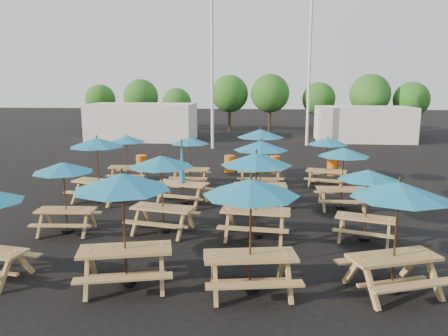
# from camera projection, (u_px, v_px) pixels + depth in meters

# --- Properties ---
(ground) EXTENTS (120.00, 120.00, 0.00)m
(ground) POSITION_uv_depth(u_px,v_px,m) (220.00, 206.00, 15.83)
(ground) COLOR black
(ground) RESTS_ON ground
(picnic_unit_1) EXTENTS (1.87, 1.87, 2.15)m
(picnic_unit_1) POSITION_uv_depth(u_px,v_px,m) (63.00, 172.00, 12.64)
(picnic_unit_1) COLOR #A58549
(picnic_unit_1) RESTS_ON ground
(picnic_unit_2) EXTENTS (2.37, 2.37, 2.44)m
(picnic_unit_2) POSITION_uv_depth(u_px,v_px,m) (97.00, 147.00, 15.93)
(picnic_unit_2) COLOR #A58549
(picnic_unit_2) RESTS_ON ground
(picnic_unit_3) EXTENTS (1.88, 1.88, 2.11)m
(picnic_unit_3) POSITION_uv_depth(u_px,v_px,m) (127.00, 142.00, 19.29)
(picnic_unit_3) COLOR #A58549
(picnic_unit_3) RESTS_ON ground
(picnic_unit_4) EXTENTS (2.49, 2.49, 2.54)m
(picnic_unit_4) POSITION_uv_depth(u_px,v_px,m) (122.00, 189.00, 9.20)
(picnic_unit_4) COLOR #A58549
(picnic_unit_4) RESTS_ON ground
(picnic_unit_5) EXTENTS (2.22, 2.22, 2.34)m
(picnic_unit_5) POSITION_uv_depth(u_px,v_px,m) (162.00, 167.00, 12.64)
(picnic_unit_5) COLOR #A58549
(picnic_unit_5) RESTS_ON ground
(picnic_unit_6) EXTENTS (2.22, 2.04, 2.40)m
(picnic_unit_6) POSITION_uv_depth(u_px,v_px,m) (182.00, 178.00, 15.85)
(picnic_unit_6) COLOR #A58549
(picnic_unit_6) RESTS_ON ground
(picnic_unit_7) EXTENTS (1.72, 1.72, 2.10)m
(picnic_unit_7) POSITION_uv_depth(u_px,v_px,m) (190.00, 144.00, 18.85)
(picnic_unit_7) COLOR #A58549
(picnic_unit_7) RESTS_ON ground
(picnic_unit_8) EXTENTS (2.32, 2.32, 2.49)m
(picnic_unit_8) POSITION_uv_depth(u_px,v_px,m) (251.00, 195.00, 8.93)
(picnic_unit_8) COLOR #A58549
(picnic_unit_8) RESTS_ON ground
(picnic_unit_9) EXTENTS (2.18, 2.18, 2.49)m
(picnic_unit_9) POSITION_uv_depth(u_px,v_px,m) (256.00, 165.00, 12.17)
(picnic_unit_9) COLOR #A58549
(picnic_unit_9) RESTS_ON ground
(picnic_unit_10) EXTENTS (2.06, 2.06, 2.40)m
(picnic_unit_10) POSITION_uv_depth(u_px,v_px,m) (261.00, 150.00, 15.40)
(picnic_unit_10) COLOR #A58549
(picnic_unit_10) RESTS_ON ground
(picnic_unit_11) EXTENTS (2.10, 2.10, 2.48)m
(picnic_unit_11) POSITION_uv_depth(u_px,v_px,m) (260.00, 137.00, 18.42)
(picnic_unit_11) COLOR #A58549
(picnic_unit_11) RESTS_ON ground
(picnic_unit_12) EXTENTS (2.52, 2.52, 2.43)m
(picnic_unit_12) POSITION_uv_depth(u_px,v_px,m) (399.00, 198.00, 8.91)
(picnic_unit_12) COLOR #A58549
(picnic_unit_12) RESTS_ON ground
(picnic_unit_13) EXTENTS (2.08, 2.08, 2.06)m
(picnic_unit_13) POSITION_uv_depth(u_px,v_px,m) (368.00, 180.00, 12.00)
(picnic_unit_13) COLOR #A58549
(picnic_unit_13) RESTS_ON ground
(picnic_unit_14) EXTENTS (1.85, 1.85, 2.20)m
(picnic_unit_14) POSITION_uv_depth(u_px,v_px,m) (344.00, 156.00, 15.12)
(picnic_unit_14) COLOR #A58549
(picnic_unit_14) RESTS_ON ground
(picnic_unit_15) EXTENTS (2.09, 2.09, 2.13)m
(picnic_unit_15) POSITION_uv_depth(u_px,v_px,m) (328.00, 145.00, 18.43)
(picnic_unit_15) COLOR #A58549
(picnic_unit_15) RESTS_ON ground
(waste_bin_0) EXTENTS (0.52, 0.52, 0.83)m
(waste_bin_0) POSITION_uv_depth(u_px,v_px,m) (141.00, 163.00, 21.84)
(waste_bin_0) COLOR #E55D0D
(waste_bin_0) RESTS_ON ground
(waste_bin_1) EXTENTS (0.52, 0.52, 0.83)m
(waste_bin_1) POSITION_uv_depth(u_px,v_px,m) (229.00, 164.00, 21.74)
(waste_bin_1) COLOR #E55D0D
(waste_bin_1) RESTS_ON ground
(waste_bin_2) EXTENTS (0.52, 0.52, 0.83)m
(waste_bin_2) POSITION_uv_depth(u_px,v_px,m) (264.00, 164.00, 21.63)
(waste_bin_2) COLOR #178318
(waste_bin_2) RESTS_ON ground
(waste_bin_3) EXTENTS (0.52, 0.52, 0.83)m
(waste_bin_3) POSITION_uv_depth(u_px,v_px,m) (274.00, 164.00, 21.61)
(waste_bin_3) COLOR #E55D0D
(waste_bin_3) RESTS_ON ground
(waste_bin_4) EXTENTS (0.52, 0.52, 0.83)m
(waste_bin_4) POSITION_uv_depth(u_px,v_px,m) (332.00, 167.00, 20.95)
(waste_bin_4) COLOR #E55D0D
(waste_bin_4) RESTS_ON ground
(waste_bin_5) EXTENTS (0.52, 0.52, 0.83)m
(waste_bin_5) POSITION_uv_depth(u_px,v_px,m) (341.00, 167.00, 20.97)
(waste_bin_5) COLOR gray
(waste_bin_5) RESTS_ON ground
(mast_0) EXTENTS (0.20, 0.20, 12.00)m
(mast_0) POSITION_uv_depth(u_px,v_px,m) (212.00, 58.00, 28.54)
(mast_0) COLOR silver
(mast_0) RESTS_ON ground
(mast_1) EXTENTS (0.20, 0.20, 12.00)m
(mast_1) POSITION_uv_depth(u_px,v_px,m) (310.00, 59.00, 29.88)
(mast_1) COLOR silver
(mast_1) RESTS_ON ground
(event_tent_0) EXTENTS (8.00, 4.00, 2.80)m
(event_tent_0) POSITION_uv_depth(u_px,v_px,m) (142.00, 122.00, 33.90)
(event_tent_0) COLOR silver
(event_tent_0) RESTS_ON ground
(event_tent_1) EXTENTS (7.00, 4.00, 2.60)m
(event_tent_1) POSITION_uv_depth(u_px,v_px,m) (363.00, 124.00, 33.28)
(event_tent_1) COLOR silver
(event_tent_1) RESTS_ON ground
(tree_0) EXTENTS (2.80, 2.80, 4.24)m
(tree_0) POSITION_uv_depth(u_px,v_px,m) (100.00, 99.00, 41.28)
(tree_0) COLOR #382314
(tree_0) RESTS_ON ground
(tree_1) EXTENTS (3.11, 3.11, 4.72)m
(tree_1) POSITION_uv_depth(u_px,v_px,m) (141.00, 97.00, 39.49)
(tree_1) COLOR #382314
(tree_1) RESTS_ON ground
(tree_2) EXTENTS (2.59, 2.59, 3.93)m
(tree_2) POSITION_uv_depth(u_px,v_px,m) (177.00, 103.00, 39.03)
(tree_2) COLOR #382314
(tree_2) RESTS_ON ground
(tree_3) EXTENTS (3.36, 3.36, 5.09)m
(tree_3) POSITION_uv_depth(u_px,v_px,m) (230.00, 94.00, 39.48)
(tree_3) COLOR #382314
(tree_3) RESTS_ON ground
(tree_4) EXTENTS (3.41, 3.41, 5.17)m
(tree_4) POSITION_uv_depth(u_px,v_px,m) (270.00, 93.00, 38.68)
(tree_4) COLOR #382314
(tree_4) RESTS_ON ground
(tree_5) EXTENTS (2.94, 2.94, 4.45)m
(tree_5) POSITION_uv_depth(u_px,v_px,m) (319.00, 99.00, 38.77)
(tree_5) COLOR #382314
(tree_5) RESTS_ON ground
(tree_6) EXTENTS (3.38, 3.38, 5.13)m
(tree_6) POSITION_uv_depth(u_px,v_px,m) (370.00, 94.00, 36.56)
(tree_6) COLOR #382314
(tree_6) RESTS_ON ground
(tree_7) EXTENTS (2.95, 2.95, 4.48)m
(tree_7) POSITION_uv_depth(u_px,v_px,m) (411.00, 100.00, 36.35)
(tree_7) COLOR #382314
(tree_7) RESTS_ON ground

